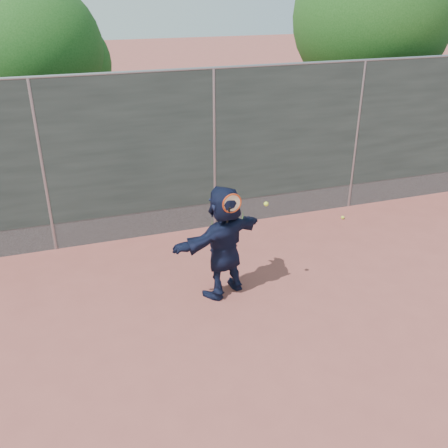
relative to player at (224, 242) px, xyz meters
name	(u,v)px	position (x,y,z in m)	size (l,w,h in m)	color
ground	(292,331)	(0.57, -1.23, -0.87)	(80.00, 80.00, 0.00)	#9E4C42
player	(224,242)	(0.00, 0.00, 0.00)	(1.62, 0.51, 1.74)	black
ball_ground	(343,217)	(3.12, 1.73, -0.84)	(0.07, 0.07, 0.07)	#D6ED34
fence	(214,148)	(0.57, 2.27, 0.71)	(20.00, 0.06, 3.03)	#38423D
swing_action	(235,205)	(0.10, -0.19, 0.66)	(0.73, 0.15, 0.51)	#BF3811
tree_right	(376,22)	(5.25, 4.52, 2.62)	(3.78, 3.60, 5.39)	#382314
tree_left	(38,56)	(-2.28, 5.32, 2.07)	(3.15, 3.00, 4.53)	#382314
weed_clump	(231,220)	(0.86, 2.15, -0.74)	(0.68, 0.07, 0.30)	#387226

